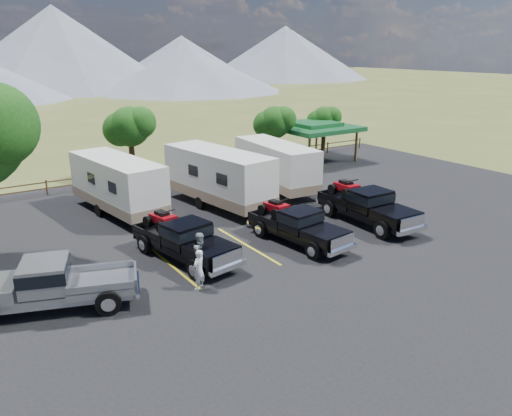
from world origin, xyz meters
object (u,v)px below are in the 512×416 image
rig_center (297,225)px  person_a (199,270)px  pavilion (314,127)px  trailer_right (276,166)px  rig_left (183,239)px  rig_right (367,205)px  person_b (201,254)px  trailer_left (118,185)px  trailer_center (218,178)px  pickup_silver (51,284)px

rig_center → person_a: 6.44m
pavilion → trailer_right: pavilion is taller
rig_left → rig_right: bearing=-16.4°
rig_left → person_b: (-0.08, -1.82, -0.04)m
rig_right → trailer_right: trailer_right is taller
pavilion → trailer_left: (-18.41, -4.84, -1.08)m
trailer_right → person_b: size_ratio=4.96×
person_a → trailer_right: bearing=-163.2°
rig_left → trailer_right: 12.18m
person_a → rig_left: bearing=-130.4°
person_a → person_b: size_ratio=0.90×
trailer_left → person_b: size_ratio=5.04×
person_a → person_b: person_b is taller
pavilion → trailer_right: (-8.17, -5.89, -1.10)m
trailer_center → pickup_silver: (-11.12, -7.34, -0.78)m
rig_left → rig_right: (10.29, -1.11, 0.06)m
pavilion → trailer_center: trailer_center is taller
rig_center → trailer_left: size_ratio=0.63×
pickup_silver → rig_right: bearing=110.6°
pavilion → person_a: 24.74m
trailer_right → person_a: size_ratio=5.53×
trailer_left → trailer_center: (5.40, -1.98, 0.08)m
rig_center → trailer_center: 7.25m
trailer_center → person_a: size_ratio=5.91×
pavilion → trailer_left: 19.07m
pavilion → trailer_left: trailer_left is taller
pavilion → person_a: (-19.00, -15.73, -1.93)m
person_a → person_b: 1.36m
rig_center → trailer_right: (4.62, 8.12, 0.73)m
rig_center → pavilion: bearing=41.1°
pavilion → trailer_left: bearing=-165.3°
person_a → trailer_center: bearing=-149.4°
rig_center → rig_right: 4.87m
pickup_silver → trailer_left: bearing=168.0°
rig_center → rig_right: (4.86, 0.15, 0.11)m
pavilion → rig_left: pavilion is taller
rig_left → pickup_silver: (-5.93, -1.40, 0.01)m
rig_center → trailer_center: size_ratio=0.60×
rig_center → rig_right: bearing=-4.7°
rig_right → trailer_right: size_ratio=0.70×
trailer_center → pickup_silver: bearing=-154.3°
rig_center → trailer_right: 9.37m
trailer_right → pickup_silver: bearing=-147.6°
pickup_silver → person_b: (5.85, -0.42, -0.06)m
rig_right → person_b: size_ratio=3.49×
rig_left → rig_right: rig_right is taller
trailer_right → pickup_silver: 17.99m
rig_right → rig_center: bearing=-176.1°
trailer_center → trailer_right: size_ratio=1.07×
trailer_center → person_b: 9.42m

